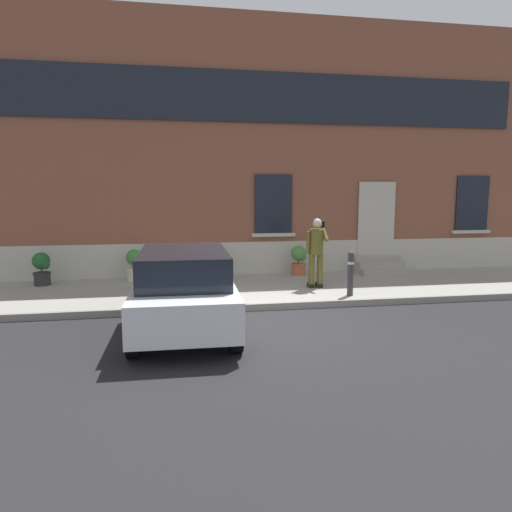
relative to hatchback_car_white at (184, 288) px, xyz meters
The scene contains 12 objects.
ground_plane 1.87m from the hatchback_car_white, ahead, with size 80.00×80.00×0.00m, color #232326.
sidewalk 3.51m from the hatchback_car_white, 60.56° to the left, with size 24.00×3.60×0.15m, color #99968E.
curb_edge 2.15m from the hatchback_car_white, 33.80° to the left, with size 24.00×0.12×0.15m, color gray.
building_facade 6.44m from the hatchback_car_white, 72.79° to the left, with size 24.00×1.52×7.50m.
entrance_stoop 7.37m from the hatchback_car_white, 36.87° to the left, with size 1.43×0.96×0.48m.
hatchback_car_white is the anchor object (origin of this frame).
bollard_near_person 4.14m from the hatchback_car_white, 21.83° to the left, with size 0.15×0.15×1.04m.
person_on_phone 4.18m from the hatchback_car_white, 37.30° to the left, with size 0.51×0.46×1.75m.
planter_charcoal 5.39m from the hatchback_car_white, 131.43° to the left, with size 0.44×0.44×0.86m.
planter_cream 4.45m from the hatchback_car_white, 106.38° to the left, with size 0.44×0.44×0.86m.
planter_olive 4.25m from the hatchback_car_white, 75.57° to the left, with size 0.44×0.44×0.86m.
planter_terracotta 5.51m from the hatchback_car_white, 52.28° to the left, with size 0.44×0.44×0.86m.
Camera 1 is at (-1.81, -8.65, 2.55)m, focal length 32.34 mm.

